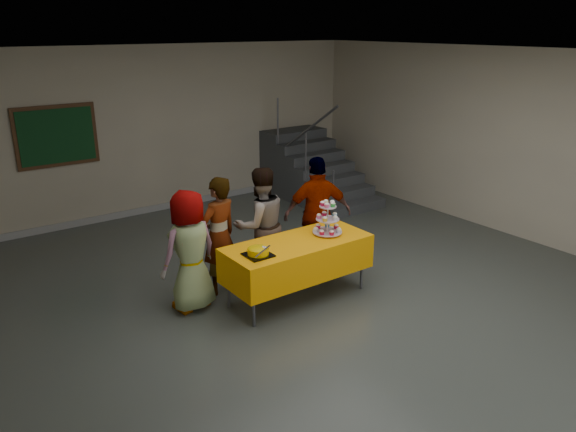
{
  "coord_description": "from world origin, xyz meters",
  "views": [
    {
      "loc": [
        -4.14,
        -4.56,
        3.33
      ],
      "look_at": [
        -0.25,
        0.81,
        1.05
      ],
      "focal_mm": 35.0,
      "sensor_mm": 36.0,
      "label": 1
    }
  ],
  "objects_px": {
    "noticeboard": "(56,136)",
    "staircase": "(310,172)",
    "schoolchild_b": "(219,236)",
    "schoolchild_a": "(190,251)",
    "bear_cake": "(258,251)",
    "bake_table": "(297,257)",
    "cupcake_stand": "(328,221)",
    "schoolchild_d": "(318,214)",
    "schoolchild_c": "(260,225)"
  },
  "relations": [
    {
      "from": "cupcake_stand",
      "to": "noticeboard",
      "type": "relative_size",
      "value": 0.34
    },
    {
      "from": "schoolchild_b",
      "to": "schoolchild_a",
      "type": "bearing_deg",
      "value": 7.04
    },
    {
      "from": "schoolchild_b",
      "to": "staircase",
      "type": "bearing_deg",
      "value": -156.85
    },
    {
      "from": "schoolchild_c",
      "to": "schoolchild_b",
      "type": "bearing_deg",
      "value": 7.52
    },
    {
      "from": "bear_cake",
      "to": "noticeboard",
      "type": "relative_size",
      "value": 0.28
    },
    {
      "from": "cupcake_stand",
      "to": "schoolchild_c",
      "type": "relative_size",
      "value": 0.28
    },
    {
      "from": "bear_cake",
      "to": "schoolchild_b",
      "type": "distance_m",
      "value": 0.83
    },
    {
      "from": "schoolchild_a",
      "to": "schoolchild_c",
      "type": "bearing_deg",
      "value": -179.23
    },
    {
      "from": "schoolchild_a",
      "to": "schoolchild_d",
      "type": "xyz_separation_m",
      "value": [
        1.99,
        0.03,
        0.06
      ]
    },
    {
      "from": "bake_table",
      "to": "noticeboard",
      "type": "height_order",
      "value": "noticeboard"
    },
    {
      "from": "noticeboard",
      "to": "staircase",
      "type": "bearing_deg",
      "value": -10.31
    },
    {
      "from": "bear_cake",
      "to": "bake_table",
      "type": "bearing_deg",
      "value": 7.96
    },
    {
      "from": "bake_table",
      "to": "schoolchild_b",
      "type": "height_order",
      "value": "schoolchild_b"
    },
    {
      "from": "bake_table",
      "to": "schoolchild_a",
      "type": "xyz_separation_m",
      "value": [
        -1.2,
        0.54,
        0.2
      ]
    },
    {
      "from": "schoolchild_a",
      "to": "noticeboard",
      "type": "bearing_deg",
      "value": -92.64
    },
    {
      "from": "schoolchild_d",
      "to": "schoolchild_c",
      "type": "bearing_deg",
      "value": 12.3
    },
    {
      "from": "bear_cake",
      "to": "staircase",
      "type": "height_order",
      "value": "staircase"
    },
    {
      "from": "schoolchild_a",
      "to": "staircase",
      "type": "bearing_deg",
      "value": -153.61
    },
    {
      "from": "schoolchild_a",
      "to": "schoolchild_d",
      "type": "relative_size",
      "value": 0.92
    },
    {
      "from": "cupcake_stand",
      "to": "schoolchild_b",
      "type": "height_order",
      "value": "schoolchild_b"
    },
    {
      "from": "bear_cake",
      "to": "staircase",
      "type": "distance_m",
      "value": 5.1
    },
    {
      "from": "bake_table",
      "to": "schoolchild_c",
      "type": "xyz_separation_m",
      "value": [
        -0.06,
        0.74,
        0.23
      ]
    },
    {
      "from": "cupcake_stand",
      "to": "staircase",
      "type": "bearing_deg",
      "value": 54.89
    },
    {
      "from": "cupcake_stand",
      "to": "bear_cake",
      "type": "distance_m",
      "value": 1.12
    },
    {
      "from": "schoolchild_b",
      "to": "staircase",
      "type": "relative_size",
      "value": 0.64
    },
    {
      "from": "bear_cake",
      "to": "schoolchild_c",
      "type": "relative_size",
      "value": 0.23
    },
    {
      "from": "cupcake_stand",
      "to": "bear_cake",
      "type": "height_order",
      "value": "cupcake_stand"
    },
    {
      "from": "schoolchild_b",
      "to": "noticeboard",
      "type": "xyz_separation_m",
      "value": [
        -0.95,
        3.61,
        0.83
      ]
    },
    {
      "from": "schoolchild_c",
      "to": "staircase",
      "type": "xyz_separation_m",
      "value": [
        3.01,
        2.77,
        -0.3
      ]
    },
    {
      "from": "schoolchild_a",
      "to": "schoolchild_b",
      "type": "height_order",
      "value": "schoolchild_b"
    },
    {
      "from": "bear_cake",
      "to": "schoolchild_b",
      "type": "bearing_deg",
      "value": 93.88
    },
    {
      "from": "bake_table",
      "to": "schoolchild_d",
      "type": "xyz_separation_m",
      "value": [
        0.78,
        0.57,
        0.26
      ]
    },
    {
      "from": "schoolchild_b",
      "to": "staircase",
      "type": "distance_m",
      "value": 4.59
    },
    {
      "from": "schoolchild_a",
      "to": "schoolchild_c",
      "type": "distance_m",
      "value": 1.16
    },
    {
      "from": "bear_cake",
      "to": "schoolchild_a",
      "type": "distance_m",
      "value": 0.85
    },
    {
      "from": "schoolchild_c",
      "to": "noticeboard",
      "type": "distance_m",
      "value": 4.02
    },
    {
      "from": "staircase",
      "to": "schoolchild_a",
      "type": "bearing_deg",
      "value": -144.39
    },
    {
      "from": "bake_table",
      "to": "noticeboard",
      "type": "bearing_deg",
      "value": 110.66
    },
    {
      "from": "bear_cake",
      "to": "cupcake_stand",
      "type": "bearing_deg",
      "value": 4.22
    },
    {
      "from": "schoolchild_a",
      "to": "bear_cake",
      "type": "bearing_deg",
      "value": 122.56
    },
    {
      "from": "staircase",
      "to": "schoolchild_d",
      "type": "bearing_deg",
      "value": -126.37
    },
    {
      "from": "schoolchild_b",
      "to": "cupcake_stand",
      "type": "bearing_deg",
      "value": 133.18
    },
    {
      "from": "schoolchild_c",
      "to": "staircase",
      "type": "bearing_deg",
      "value": -130.18
    },
    {
      "from": "cupcake_stand",
      "to": "schoolchild_a",
      "type": "bearing_deg",
      "value": 161.81
    },
    {
      "from": "bake_table",
      "to": "schoolchild_c",
      "type": "distance_m",
      "value": 0.78
    },
    {
      "from": "staircase",
      "to": "schoolchild_c",
      "type": "bearing_deg",
      "value": -137.37
    },
    {
      "from": "schoolchild_c",
      "to": "schoolchild_d",
      "type": "xyz_separation_m",
      "value": [
        0.85,
        -0.17,
        0.03
      ]
    },
    {
      "from": "schoolchild_a",
      "to": "noticeboard",
      "type": "height_order",
      "value": "noticeboard"
    },
    {
      "from": "cupcake_stand",
      "to": "staircase",
      "type": "xyz_separation_m",
      "value": [
        2.48,
        3.53,
        -0.46
      ]
    },
    {
      "from": "schoolchild_b",
      "to": "schoolchild_c",
      "type": "distance_m",
      "value": 0.63
    }
  ]
}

